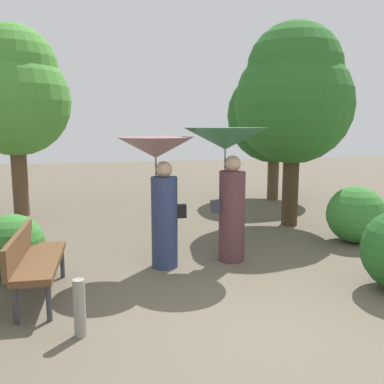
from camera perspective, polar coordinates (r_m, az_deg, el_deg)
ground_plane at (r=4.70m, az=7.40°, el=-17.59°), size 40.00×40.00×0.00m
person_left at (r=6.11m, az=-4.46°, el=2.29°), size 1.10×1.10×1.93m
person_right at (r=6.40m, az=4.80°, el=3.94°), size 1.26×1.26×2.06m
park_bench at (r=5.50m, az=-20.66°, el=-8.34°), size 0.54×1.52×0.83m
tree_near_right at (r=8.96m, az=13.60°, el=12.76°), size 2.40×2.40×4.13m
tree_mid_left at (r=10.47m, az=-22.90°, el=12.44°), size 2.46×2.46×4.30m
tree_mid_right at (r=12.01m, az=11.18°, el=11.10°), size 2.62×2.62×4.02m
bush_path_left at (r=6.44m, az=-23.04°, el=-6.64°), size 0.87×0.87×0.87m
bush_behind_bench at (r=8.09m, az=21.25°, el=-2.85°), size 1.02×1.02×1.02m
path_marker_post at (r=4.50m, az=-14.95°, el=-14.92°), size 0.12×0.12×0.59m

